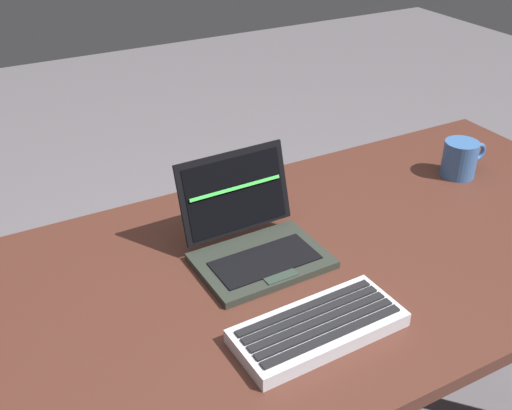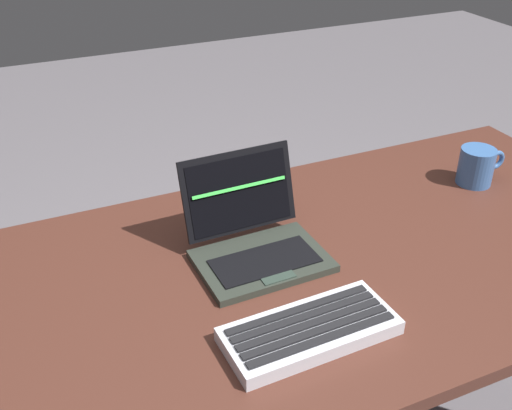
% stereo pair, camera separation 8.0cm
% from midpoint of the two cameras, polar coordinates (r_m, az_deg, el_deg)
% --- Properties ---
extents(desk, '(1.79, 0.81, 0.71)m').
position_cam_midpoint_polar(desk, '(1.34, 1.62, -8.25)').
color(desk, '#4D271E').
rests_on(desk, ground).
extents(laptop_front, '(0.27, 0.24, 0.20)m').
position_cam_midpoint_polar(laptop_front, '(1.29, -2.00, -3.29)').
color(laptop_front, '#2E332B').
rests_on(laptop_front, desk).
extents(external_keyboard, '(0.32, 0.14, 0.03)m').
position_cam_midpoint_polar(external_keyboard, '(1.12, 3.76, -11.33)').
color(external_keyboard, silver).
rests_on(external_keyboard, desk).
extents(coffee_mug, '(0.14, 0.09, 0.10)m').
position_cam_midpoint_polar(coffee_mug, '(1.68, 17.19, 4.12)').
color(coffee_mug, '#3C68A8').
rests_on(coffee_mug, desk).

